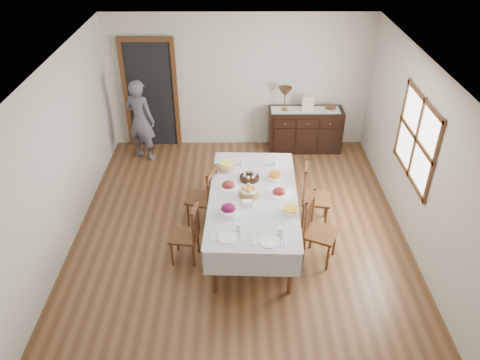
{
  "coord_description": "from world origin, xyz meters",
  "views": [
    {
      "loc": [
        -0.03,
        -5.5,
        4.57
      ],
      "look_at": [
        0.0,
        0.1,
        0.95
      ],
      "focal_mm": 35.0,
      "sensor_mm": 36.0,
      "label": 1
    }
  ],
  "objects_px": {
    "chair_right_near": "(317,229)",
    "chair_right_far": "(313,195)",
    "chair_left_near": "(187,233)",
    "person": "(140,118)",
    "table_lamp": "(285,93)",
    "chair_left_far": "(204,196)",
    "dining_table": "(253,201)",
    "sideboard": "(305,130)"
  },
  "relations": [
    {
      "from": "chair_left_near",
      "to": "chair_right_far",
      "type": "bearing_deg",
      "value": 122.52
    },
    {
      "from": "chair_left_near",
      "to": "chair_right_far",
      "type": "xyz_separation_m",
      "value": [
        1.84,
        0.84,
        0.05
      ]
    },
    {
      "from": "chair_left_far",
      "to": "person",
      "type": "xyz_separation_m",
      "value": [
        -1.29,
        2.07,
        0.34
      ]
    },
    {
      "from": "sideboard",
      "to": "person",
      "type": "bearing_deg",
      "value": -174.42
    },
    {
      "from": "chair_right_near",
      "to": "person",
      "type": "distance_m",
      "value": 4.11
    },
    {
      "from": "dining_table",
      "to": "chair_left_near",
      "type": "distance_m",
      "value": 1.02
    },
    {
      "from": "chair_right_far",
      "to": "table_lamp",
      "type": "height_order",
      "value": "table_lamp"
    },
    {
      "from": "chair_left_near",
      "to": "person",
      "type": "distance_m",
      "value": 3.13
    },
    {
      "from": "dining_table",
      "to": "chair_left_far",
      "type": "height_order",
      "value": "chair_left_far"
    },
    {
      "from": "chair_left_far",
      "to": "chair_left_near",
      "type": "bearing_deg",
      "value": 5.14
    },
    {
      "from": "chair_left_near",
      "to": "sideboard",
      "type": "height_order",
      "value": "chair_left_near"
    },
    {
      "from": "table_lamp",
      "to": "sideboard",
      "type": "bearing_deg",
      "value": 4.25
    },
    {
      "from": "chair_left_near",
      "to": "table_lamp",
      "type": "relative_size",
      "value": 1.98
    },
    {
      "from": "chair_right_near",
      "to": "person",
      "type": "relative_size",
      "value": 0.61
    },
    {
      "from": "chair_right_far",
      "to": "sideboard",
      "type": "relative_size",
      "value": 0.72
    },
    {
      "from": "chair_right_far",
      "to": "sideboard",
      "type": "height_order",
      "value": "chair_right_far"
    },
    {
      "from": "dining_table",
      "to": "chair_right_far",
      "type": "distance_m",
      "value": 1.06
    },
    {
      "from": "chair_right_near",
      "to": "chair_right_far",
      "type": "relative_size",
      "value": 1.0
    },
    {
      "from": "chair_right_near",
      "to": "chair_right_far",
      "type": "distance_m",
      "value": 0.82
    },
    {
      "from": "chair_left_far",
      "to": "chair_right_near",
      "type": "bearing_deg",
      "value": 80.57
    },
    {
      "from": "dining_table",
      "to": "chair_right_near",
      "type": "relative_size",
      "value": 2.41
    },
    {
      "from": "dining_table",
      "to": "table_lamp",
      "type": "bearing_deg",
      "value": 78.53
    },
    {
      "from": "dining_table",
      "to": "sideboard",
      "type": "height_order",
      "value": "sideboard"
    },
    {
      "from": "person",
      "to": "table_lamp",
      "type": "relative_size",
      "value": 3.65
    },
    {
      "from": "dining_table",
      "to": "chair_left_far",
      "type": "distance_m",
      "value": 0.89
    },
    {
      "from": "chair_right_far",
      "to": "chair_left_far",
      "type": "bearing_deg",
      "value": 99.74
    },
    {
      "from": "person",
      "to": "table_lamp",
      "type": "xyz_separation_m",
      "value": [
        2.69,
        0.27,
        0.37
      ]
    },
    {
      "from": "dining_table",
      "to": "chair_left_far",
      "type": "relative_size",
      "value": 2.5
    },
    {
      "from": "chair_right_far",
      "to": "person",
      "type": "height_order",
      "value": "person"
    },
    {
      "from": "chair_right_near",
      "to": "person",
      "type": "height_order",
      "value": "person"
    },
    {
      "from": "person",
      "to": "sideboard",
      "type": "bearing_deg",
      "value": -150.34
    },
    {
      "from": "chair_left_far",
      "to": "chair_right_far",
      "type": "distance_m",
      "value": 1.65
    },
    {
      "from": "chair_right_far",
      "to": "sideboard",
      "type": "distance_m",
      "value": 2.38
    },
    {
      "from": "dining_table",
      "to": "table_lamp",
      "type": "height_order",
      "value": "table_lamp"
    },
    {
      "from": "chair_left_near",
      "to": "chair_right_far",
      "type": "height_order",
      "value": "chair_right_far"
    },
    {
      "from": "chair_left_near",
      "to": "chair_right_far",
      "type": "relative_size",
      "value": 0.89
    },
    {
      "from": "chair_right_near",
      "to": "chair_right_far",
      "type": "height_order",
      "value": "chair_right_near"
    },
    {
      "from": "chair_left_far",
      "to": "chair_right_near",
      "type": "height_order",
      "value": "chair_right_near"
    },
    {
      "from": "chair_right_near",
      "to": "sideboard",
      "type": "xyz_separation_m",
      "value": [
        0.22,
        3.19,
        -0.09
      ]
    },
    {
      "from": "chair_left_far",
      "to": "chair_right_far",
      "type": "xyz_separation_m",
      "value": [
        1.65,
        -0.0,
        0.02
      ]
    },
    {
      "from": "chair_left_far",
      "to": "person",
      "type": "height_order",
      "value": "person"
    },
    {
      "from": "chair_left_near",
      "to": "table_lamp",
      "type": "height_order",
      "value": "table_lamp"
    }
  ]
}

